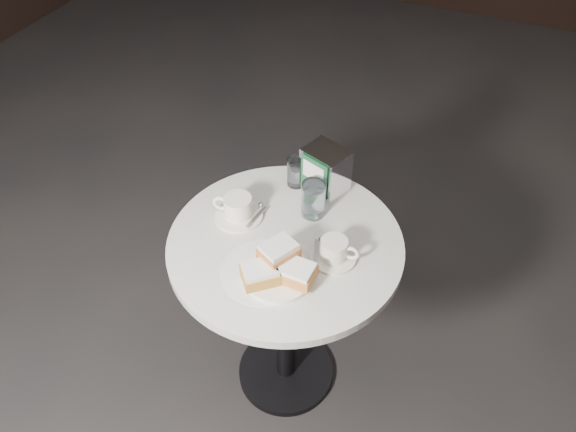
{
  "coord_description": "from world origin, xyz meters",
  "views": [
    {
      "loc": [
        0.46,
        -1.04,
        1.95
      ],
      "look_at": [
        0.0,
        0.02,
        0.83
      ],
      "focal_mm": 35.0,
      "sensor_mm": 36.0,
      "label": 1
    }
  ],
  "objects_px": {
    "beignet_plate": "(278,269)",
    "coffee_cup_right": "(334,251)",
    "cafe_table": "(286,283)",
    "water_glass_left": "(296,172)",
    "water_glass_right": "(313,199)",
    "coffee_cup_left": "(238,209)",
    "napkin_dispenser": "(325,170)"
  },
  "relations": [
    {
      "from": "coffee_cup_left",
      "to": "water_glass_left",
      "type": "height_order",
      "value": "water_glass_left"
    },
    {
      "from": "coffee_cup_left",
      "to": "water_glass_right",
      "type": "relative_size",
      "value": 1.42
    },
    {
      "from": "water_glass_left",
      "to": "napkin_dispenser",
      "type": "distance_m",
      "value": 0.1
    },
    {
      "from": "water_glass_left",
      "to": "water_glass_right",
      "type": "bearing_deg",
      "value": -47.31
    },
    {
      "from": "coffee_cup_right",
      "to": "water_glass_right",
      "type": "distance_m",
      "value": 0.2
    },
    {
      "from": "coffee_cup_left",
      "to": "napkin_dispenser",
      "type": "relative_size",
      "value": 1.06
    },
    {
      "from": "water_glass_left",
      "to": "water_glass_right",
      "type": "height_order",
      "value": "water_glass_right"
    },
    {
      "from": "cafe_table",
      "to": "water_glass_left",
      "type": "height_order",
      "value": "water_glass_left"
    },
    {
      "from": "coffee_cup_right",
      "to": "napkin_dispenser",
      "type": "relative_size",
      "value": 0.91
    },
    {
      "from": "beignet_plate",
      "to": "coffee_cup_right",
      "type": "distance_m",
      "value": 0.17
    },
    {
      "from": "cafe_table",
      "to": "water_glass_left",
      "type": "relative_size",
      "value": 7.44
    },
    {
      "from": "beignet_plate",
      "to": "coffee_cup_right",
      "type": "relative_size",
      "value": 1.77
    },
    {
      "from": "coffee_cup_right",
      "to": "napkin_dispenser",
      "type": "bearing_deg",
      "value": 112.23
    },
    {
      "from": "coffee_cup_left",
      "to": "water_glass_right",
      "type": "distance_m",
      "value": 0.23
    },
    {
      "from": "cafe_table",
      "to": "beignet_plate",
      "type": "xyz_separation_m",
      "value": [
        0.04,
        -0.13,
        0.23
      ]
    },
    {
      "from": "coffee_cup_left",
      "to": "water_glass_left",
      "type": "relative_size",
      "value": 1.68
    },
    {
      "from": "beignet_plate",
      "to": "coffee_cup_left",
      "type": "bearing_deg",
      "value": 141.01
    },
    {
      "from": "coffee_cup_left",
      "to": "napkin_dispenser",
      "type": "height_order",
      "value": "napkin_dispenser"
    },
    {
      "from": "cafe_table",
      "to": "water_glass_right",
      "type": "relative_size",
      "value": 6.29
    },
    {
      "from": "cafe_table",
      "to": "water_glass_right",
      "type": "height_order",
      "value": "water_glass_right"
    },
    {
      "from": "beignet_plate",
      "to": "coffee_cup_right",
      "type": "bearing_deg",
      "value": 47.67
    },
    {
      "from": "coffee_cup_right",
      "to": "water_glass_right",
      "type": "height_order",
      "value": "water_glass_right"
    },
    {
      "from": "water_glass_right",
      "to": "water_glass_left",
      "type": "bearing_deg",
      "value": 132.69
    },
    {
      "from": "cafe_table",
      "to": "coffee_cup_left",
      "type": "distance_m",
      "value": 0.29
    },
    {
      "from": "beignet_plate",
      "to": "water_glass_right",
      "type": "distance_m",
      "value": 0.28
    },
    {
      "from": "water_glass_left",
      "to": "cafe_table",
      "type": "bearing_deg",
      "value": -74.31
    },
    {
      "from": "water_glass_right",
      "to": "napkin_dispenser",
      "type": "xyz_separation_m",
      "value": [
        -0.01,
        0.12,
        0.02
      ]
    },
    {
      "from": "cafe_table",
      "to": "napkin_dispenser",
      "type": "bearing_deg",
      "value": 85.16
    },
    {
      "from": "coffee_cup_left",
      "to": "beignet_plate",
      "type": "bearing_deg",
      "value": -47.36
    },
    {
      "from": "coffee_cup_left",
      "to": "napkin_dispenser",
      "type": "bearing_deg",
      "value": 40.69
    },
    {
      "from": "beignet_plate",
      "to": "water_glass_right",
      "type": "xyz_separation_m",
      "value": [
        -0.01,
        0.28,
        0.02
      ]
    },
    {
      "from": "coffee_cup_right",
      "to": "water_glass_right",
      "type": "bearing_deg",
      "value": 125.85
    }
  ]
}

